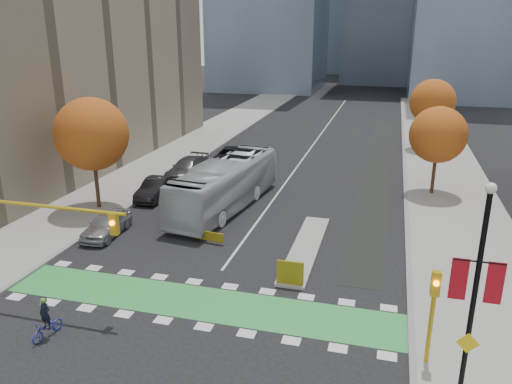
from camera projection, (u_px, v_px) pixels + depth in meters
The scene contains 23 objects.
ground at pixel (187, 319), 23.02m from camera, with size 300.00×300.00×0.00m, color black.
sidewalk_west at pixel (134, 177), 44.68m from camera, with size 7.00×120.00×0.15m, color gray.
sidewalk_east at pixel (454, 203), 37.96m from camera, with size 7.00×120.00×0.15m, color gray.
curb_west at pixel (170, 180), 43.81m from camera, with size 0.30×120.00×0.16m, color gray.
curb_east at pixel (406, 199), 38.83m from camera, with size 0.30×120.00×0.16m, color gray.
bike_crossing at pixel (199, 302), 24.39m from camera, with size 20.00×3.00×0.01m, color green.
centre_line at pixel (317, 140), 59.66m from camera, with size 0.15×70.00×0.01m, color silver.
bike_lane_paint at pixel (378, 165), 48.63m from camera, with size 2.50×50.00×0.01m, color black.
median_island at pixel (306, 248), 30.25m from camera, with size 1.60×10.00×0.16m, color gray.
hazard_board at pixel (290, 273), 25.62m from camera, with size 1.40×0.12×1.30m, color yellow.
building_west at pixel (29, 31), 45.22m from camera, with size 16.00×44.00×25.00m, color gray.
tree_west at pixel (92, 134), 35.24m from camera, with size 5.20×5.20×8.22m.
tree_east_near at pixel (438, 135), 38.66m from camera, with size 4.40×4.40×7.08m.
tree_east_far at pixel (433, 102), 53.07m from camera, with size 4.80×4.80×7.65m.
traffic_signal_west at pixel (21, 225), 23.26m from camera, with size 8.53×0.56×5.20m.
traffic_signal_east at pixel (433, 304), 19.08m from camera, with size 0.35×0.43×4.10m.
banner_lamppost at pixel (475, 289), 16.41m from camera, with size 1.65×0.36×8.28m.
cyclist at pixel (47, 324), 21.48m from camera, with size 0.83×1.73×1.92m.
bus at pixel (225, 184), 36.59m from camera, with size 3.07×13.13×3.66m, color #B6BBBE.
parked_car_a at pixel (107, 224), 32.06m from camera, with size 1.81×4.51×1.54m, color #AAABB0.
parked_car_b at pixel (156, 188), 39.05m from camera, with size 1.69×4.86×1.60m, color black.
parked_car_c at pixel (188, 168), 44.57m from camera, with size 2.37×5.83×1.69m, color #48474C.
parked_car_d at pixel (230, 156), 48.57m from camera, with size 2.76×5.98×1.66m, color black.
Camera 1 is at (8.34, -18.47, 12.80)m, focal length 35.00 mm.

